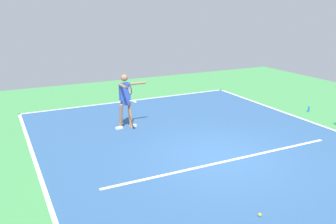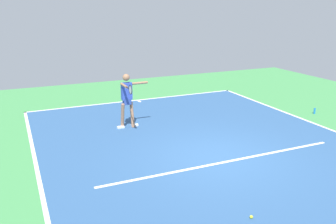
{
  "view_description": "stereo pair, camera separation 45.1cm",
  "coord_description": "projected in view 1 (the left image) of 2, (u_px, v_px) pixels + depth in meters",
  "views": [
    {
      "loc": [
        5.27,
        7.48,
        3.95
      ],
      "look_at": [
        0.74,
        -1.67,
        0.9
      ],
      "focal_mm": 38.43,
      "sensor_mm": 36.0,
      "label": 1
    },
    {
      "loc": [
        4.86,
        7.67,
        3.95
      ],
      "look_at": [
        0.74,
        -1.67,
        0.9
      ],
      "focal_mm": 38.43,
      "sensor_mm": 36.0,
      "label": 2
    }
  ],
  "objects": [
    {
      "name": "court_line_baseline_near",
      "position": [
        133.0,
        100.0,
        15.47
      ],
      "size": [
        9.22,
        0.1,
        0.01
      ],
      "primitive_type": "cube",
      "color": "white",
      "rests_on": "ground_plane"
    },
    {
      "name": "court_line_sideline_left",
      "position": [
        336.0,
        131.0,
        11.73
      ],
      "size": [
        0.1,
        13.32,
        0.01
      ],
      "primitive_type": "cube",
      "color": "white",
      "rests_on": "ground_plane"
    },
    {
      "name": "tennis_ball_centre_court",
      "position": [
        260.0,
        215.0,
        6.99
      ],
      "size": [
        0.07,
        0.07,
        0.07
      ],
      "primitive_type": "sphere",
      "color": "yellow",
      "rests_on": "ground_plane"
    },
    {
      "name": "water_bottle",
      "position": [
        309.0,
        109.0,
        13.79
      ],
      "size": [
        0.07,
        0.07,
        0.22
      ],
      "primitive_type": "cylinder",
      "color": "blue",
      "rests_on": "ground_plane"
    },
    {
      "name": "court_line_centre_mark",
      "position": [
        134.0,
        102.0,
        15.3
      ],
      "size": [
        0.1,
        0.3,
        0.01
      ],
      "primitive_type": "cube",
      "color": "white",
      "rests_on": "ground_plane"
    },
    {
      "name": "ground_plane",
      "position": [
        220.0,
        156.0,
        9.79
      ],
      "size": [
        22.15,
        22.15,
        0.0
      ],
      "primitive_type": "plane",
      "color": "#428E4C"
    },
    {
      "name": "court_line_service",
      "position": [
        228.0,
        161.0,
        9.47
      ],
      "size": [
        6.92,
        0.1,
        0.01
      ],
      "primitive_type": "cube",
      "color": "white",
      "rests_on": "ground_plane"
    },
    {
      "name": "court_line_sideline_right",
      "position": [
        46.0,
        193.0,
        7.85
      ],
      "size": [
        0.1,
        13.32,
        0.01
      ],
      "primitive_type": "cube",
      "color": "white",
      "rests_on": "ground_plane"
    },
    {
      "name": "court_surface",
      "position": [
        220.0,
        156.0,
        9.79
      ],
      "size": [
        9.22,
        13.32,
        0.0
      ],
      "primitive_type": "cube",
      "color": "#2D5484",
      "rests_on": "ground_plane"
    },
    {
      "name": "tennis_player",
      "position": [
        126.0,
        97.0,
        11.71
      ],
      "size": [
        1.1,
        1.2,
        1.83
      ],
      "rotation": [
        0.0,
        0.0,
        0.01
      ],
      "color": "#9E7051",
      "rests_on": "ground_plane"
    }
  ]
}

